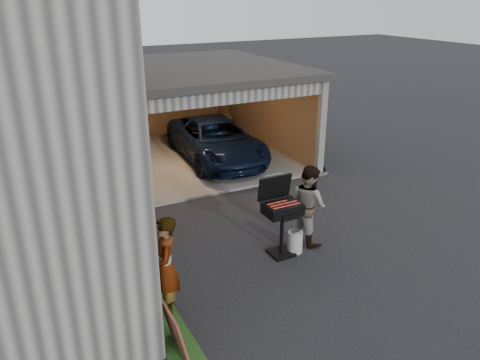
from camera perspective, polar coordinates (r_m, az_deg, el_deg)
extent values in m
plane|color=black|center=(9.21, 2.91, -10.34)|extent=(80.00, 80.00, 0.00)
cube|color=#193814|center=(7.69, -8.45, -17.73)|extent=(0.50, 8.00, 0.06)
cube|color=#605E59|center=(14.84, -7.25, 2.54)|extent=(6.50, 6.00, 0.06)
cube|color=brown|center=(17.17, -10.96, 9.56)|extent=(6.50, 0.15, 2.70)
cube|color=brown|center=(15.79, 3.48, 8.85)|extent=(0.15, 6.00, 2.70)
cube|color=brown|center=(13.75, -20.04, 5.58)|extent=(0.15, 6.00, 2.70)
cube|color=#2D2B28|center=(14.17, -7.79, 13.17)|extent=(6.80, 6.30, 0.20)
cube|color=#474744|center=(11.56, -2.64, 9.97)|extent=(6.50, 0.16, 0.36)
cube|color=beige|center=(12.64, -5.03, 11.40)|extent=(6.00, 2.40, 0.06)
cube|color=#474744|center=(13.41, 9.87, 6.20)|extent=(0.20, 0.18, 2.70)
cube|color=brown|center=(16.21, -18.57, 4.27)|extent=(0.60, 0.50, 0.50)
cube|color=brown|center=(16.08, -18.77, 5.88)|extent=(0.50, 0.45, 0.45)
cube|color=brown|center=(17.50, -2.19, 6.83)|extent=(0.55, 0.50, 0.60)
cube|color=brown|center=(17.90, -2.54, 9.94)|extent=(0.24, 0.43, 2.20)
imported|color=black|center=(14.47, -2.92, 4.68)|extent=(2.39, 4.65, 1.26)
imported|color=#AABDD6|center=(7.64, -9.02, -10.43)|extent=(0.58, 0.72, 1.71)
imported|color=#48301C|center=(9.75, 8.35, -2.95)|extent=(0.69, 0.86, 1.69)
cube|color=black|center=(9.57, 5.02, -8.84)|extent=(0.46, 0.46, 0.05)
cylinder|color=black|center=(9.34, 5.11, -6.41)|extent=(0.08, 0.08, 0.91)
cube|color=black|center=(9.11, 5.22, -3.52)|extent=(0.72, 0.50, 0.22)
cube|color=#59595B|center=(9.07, 5.24, -2.99)|extent=(0.65, 0.43, 0.02)
cube|color=black|center=(9.21, 4.25, -0.88)|extent=(0.72, 0.13, 0.50)
cylinder|color=beige|center=(9.58, 6.73, -7.50)|extent=(0.31, 0.31, 0.45)
cube|color=brown|center=(7.05, -7.93, -17.83)|extent=(0.21, 0.76, 0.84)
cube|color=gray|center=(13.71, 9.89, 0.69)|extent=(0.42, 0.32, 0.04)
cylinder|color=black|center=(13.59, 8.94, 0.90)|extent=(0.09, 0.20, 0.19)
cylinder|color=black|center=(13.91, 10.03, 1.33)|extent=(0.09, 0.20, 0.19)
cylinder|color=gray|center=(13.47, 9.20, 2.90)|extent=(0.03, 0.03, 1.11)
cylinder|color=gray|center=(13.71, 10.03, 3.18)|extent=(0.03, 0.03, 1.11)
cylinder|color=gray|center=(13.43, 9.76, 5.18)|extent=(0.32, 0.11, 0.03)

